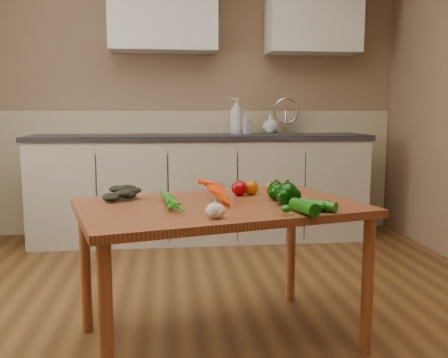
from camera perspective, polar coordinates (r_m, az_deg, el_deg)
name	(u,v)px	position (r m, az deg, el deg)	size (l,w,h in m)	color
room	(185,77)	(2.24, -4.53, 11.54)	(4.04, 5.04, 2.64)	brown
counter_run	(202,186)	(4.31, -2.52, -0.80)	(2.84, 0.64, 1.14)	#B1A994
upper_cabinets	(235,11)	(4.50, 1.26, 18.67)	(2.15, 0.35, 0.70)	silver
table	(219,219)	(2.32, -0.53, -4.65)	(1.43, 1.11, 0.68)	brown
soap_bottle_a	(237,116)	(4.39, 1.44, 7.23)	(0.12, 0.12, 0.31)	silver
soap_bottle_b	(245,123)	(4.42, 2.44, 6.39)	(0.08, 0.09, 0.19)	silver
soap_bottle_c	(270,124)	(4.51, 5.33, 6.32)	(0.14, 0.14, 0.17)	silver
carrot_bunch	(203,196)	(2.31, -2.43, -1.99)	(0.23, 0.18, 0.06)	#E03905
leafy_greens	(121,190)	(2.45, -11.68, -1.26)	(0.18, 0.16, 0.09)	black
garlic_bulb	(215,211)	(1.99, -1.02, -3.63)	(0.07, 0.07, 0.06)	beige
pepper_a	(279,192)	(2.39, 6.26, -1.51)	(0.08, 0.08, 0.08)	black
pepper_b	(276,190)	(2.45, 5.99, -1.25)	(0.08, 0.08, 0.08)	black
pepper_c	(287,194)	(2.28, 7.25, -1.71)	(0.10, 0.10, 0.10)	black
tomato_a	(239,188)	(2.51, 1.78, -1.07)	(0.08, 0.08, 0.08)	#950206
tomato_b	(251,188)	(2.54, 3.06, -0.98)	(0.08, 0.08, 0.07)	#D35405
tomato_c	(271,188)	(2.59, 5.43, -1.04)	(0.06, 0.06, 0.06)	#D35405
zucchini_a	(317,205)	(2.17, 10.64, -2.97)	(0.05, 0.05, 0.17)	#0A4D08
zucchini_b	(304,207)	(2.10, 9.15, -3.19)	(0.06, 0.06, 0.17)	#0A4D08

